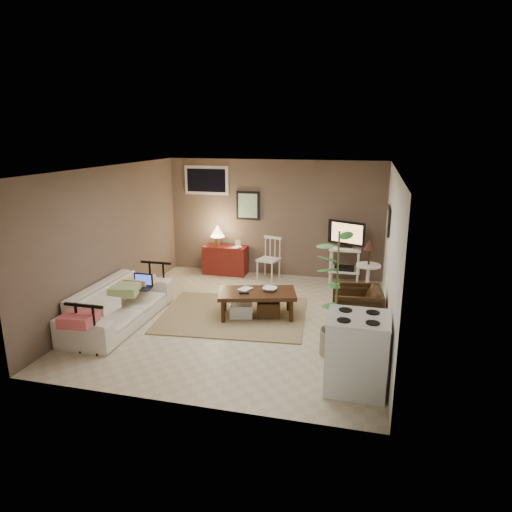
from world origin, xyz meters
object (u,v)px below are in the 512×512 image
(armchair, at_px, (356,307))
(stove, at_px, (356,353))
(spindle_chair, at_px, (269,260))
(red_console, at_px, (225,257))
(sofa, at_px, (119,298))
(tv_stand, at_px, (345,252))
(potted_plant, at_px, (337,290))
(side_table, at_px, (369,264))
(coffee_table, at_px, (256,302))

(armchair, xyz_separation_m, stove, (0.06, -1.71, 0.09))
(spindle_chair, xyz_separation_m, armchair, (1.84, -2.14, -0.04))
(red_console, bearing_deg, sofa, -105.21)
(tv_stand, distance_m, potted_plant, 3.04)
(red_console, relative_size, potted_plant, 0.61)
(side_table, bearing_deg, armchair, -96.48)
(spindle_chair, distance_m, tv_stand, 1.55)
(spindle_chair, height_order, armchair, spindle_chair)
(spindle_chair, bearing_deg, stove, -63.82)
(potted_plant, height_order, stove, potted_plant)
(sofa, height_order, side_table, side_table)
(sofa, xyz_separation_m, spindle_chair, (1.77, 2.81, -0.02))
(potted_plant, bearing_deg, red_console, 129.14)
(armchair, bearing_deg, tv_stand, -177.85)
(sofa, bearing_deg, tv_stand, -49.74)
(potted_plant, bearing_deg, armchair, 74.42)
(armchair, xyz_separation_m, potted_plant, (-0.25, -0.90, 0.56))
(spindle_chair, bearing_deg, potted_plant, -62.50)
(side_table, bearing_deg, red_console, 161.57)
(armchair, distance_m, stove, 1.71)
(tv_stand, relative_size, stove, 1.39)
(tv_stand, distance_m, side_table, 0.98)
(potted_plant, xyz_separation_m, stove, (0.31, -0.81, -0.47))
(coffee_table, relative_size, tv_stand, 1.07)
(coffee_table, relative_size, stove, 1.49)
(side_table, distance_m, armchair, 1.32)
(tv_stand, bearing_deg, red_console, 177.25)
(sofa, bearing_deg, red_console, -15.21)
(red_console, xyz_separation_m, stove, (2.87, -3.96, 0.09))
(armchair, relative_size, stove, 0.80)
(side_table, height_order, stove, side_table)
(armchair, height_order, stove, stove)
(coffee_table, distance_m, tv_stand, 2.45)
(coffee_table, bearing_deg, sofa, -159.68)
(sofa, xyz_separation_m, armchair, (3.61, 0.66, -0.06))
(side_table, bearing_deg, potted_plant, -100.33)
(side_table, distance_m, potted_plant, 2.21)
(armchair, distance_m, potted_plant, 1.09)
(coffee_table, relative_size, sofa, 0.63)
(side_table, bearing_deg, coffee_table, -145.70)
(spindle_chair, xyz_separation_m, tv_stand, (1.53, -0.01, 0.27))
(side_table, xyz_separation_m, stove, (-0.09, -2.97, -0.25))
(spindle_chair, distance_m, side_table, 2.19)
(spindle_chair, xyz_separation_m, side_table, (1.98, -0.88, 0.30))
(tv_stand, distance_m, stove, 3.86)
(sofa, distance_m, potted_plant, 3.40)
(sofa, distance_m, red_console, 3.02)
(armchair, height_order, potted_plant, potted_plant)
(red_console, xyz_separation_m, spindle_chair, (0.98, -0.11, 0.04))
(red_console, height_order, side_table, side_table)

